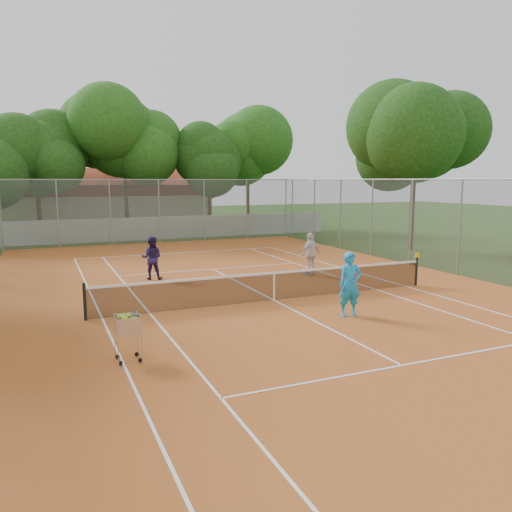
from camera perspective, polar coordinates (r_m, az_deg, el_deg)
name	(u,v)px	position (r m, az deg, el deg)	size (l,w,h in m)	color
ground	(274,301)	(16.59, 2.07, -5.16)	(120.00, 120.00, 0.00)	#1C3C10
court_pad	(274,301)	(16.59, 2.07, -5.13)	(18.00, 34.00, 0.02)	#AC5821
court_lines	(274,300)	(16.59, 2.07, -5.08)	(10.98, 23.78, 0.01)	white
tennis_net	(274,286)	(16.48, 2.08, -3.44)	(11.88, 0.10, 0.98)	black
perimeter_fence	(274,241)	(16.23, 2.11, 1.71)	(18.00, 34.00, 4.00)	slate
boundary_wall	(153,228)	(34.40, -11.68, 3.12)	(26.00, 0.30, 1.50)	silver
clubhouse	(104,201)	(43.85, -17.01, 5.98)	(16.40, 9.00, 4.40)	beige
tropical_trees	(142,166)	(37.21, -12.84, 10.04)	(29.00, 19.00, 10.00)	#13360D
player_near	(350,284)	(14.78, 10.70, -3.19)	(0.69, 0.45, 1.89)	#188DD3
player_far_left	(152,258)	(20.38, -11.82, -0.21)	(0.84, 0.65, 1.73)	#241A50
player_far_right	(311,254)	(20.97, 6.26, 0.25)	(1.05, 0.44, 1.79)	silver
ball_hopper	(128,336)	(11.38, -14.43, -8.89)	(0.54, 0.54, 1.13)	silver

